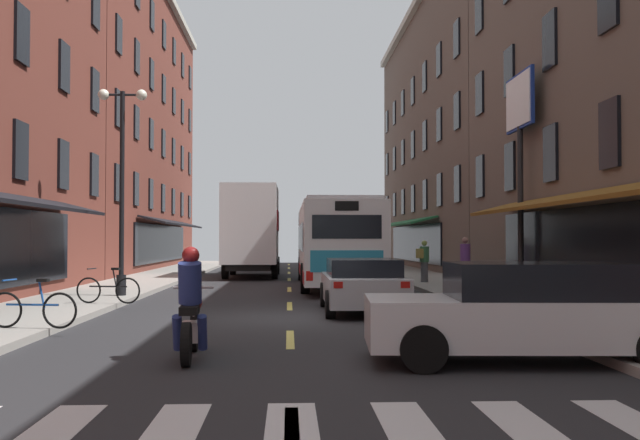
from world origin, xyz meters
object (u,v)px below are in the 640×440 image
(billboard_sign, at_px, (520,129))
(pedestrian_mid, at_px, (465,260))
(sedan_mid, at_px, (362,284))
(street_lamp_twin, at_px, (122,182))
(sedan_far, at_px, (260,258))
(transit_bus, at_px, (334,243))
(bicycle_mid, at_px, (108,289))
(sedan_near, at_px, (527,312))
(box_truck, at_px, (252,232))
(motorcycle_rider, at_px, (190,311))
(pedestrian_near, at_px, (424,260))
(bicycle_near, at_px, (33,308))

(billboard_sign, relative_size, pedestrian_mid, 3.92)
(sedan_mid, bearing_deg, pedestrian_mid, 60.96)
(billboard_sign, bearing_deg, street_lamp_twin, -177.75)
(billboard_sign, height_order, sedan_far, billboard_sign)
(transit_bus, distance_m, bicycle_mid, 10.93)
(billboard_sign, bearing_deg, sedan_near, -107.39)
(box_truck, distance_m, sedan_mid, 17.12)
(sedan_far, height_order, bicycle_mid, sedan_far)
(street_lamp_twin, bearing_deg, sedan_mid, -29.97)
(bicycle_mid, bearing_deg, motorcycle_rider, -68.56)
(pedestrian_near, distance_m, pedestrian_mid, 2.31)
(motorcycle_rider, bearing_deg, transit_bus, 79.28)
(transit_bus, distance_m, sedan_mid, 10.02)
(transit_bus, distance_m, sedan_far, 16.17)
(transit_bus, distance_m, pedestrian_mid, 4.96)
(bicycle_mid, bearing_deg, sedan_far, 83.24)
(bicycle_mid, relative_size, pedestrian_near, 1.06)
(sedan_near, height_order, bicycle_near, sedan_near)
(billboard_sign, relative_size, sedan_far, 1.51)
(box_truck, distance_m, sedan_far, 9.18)
(bicycle_mid, bearing_deg, transit_bus, 54.45)
(billboard_sign, bearing_deg, bicycle_near, -144.40)
(billboard_sign, distance_m, motorcycle_rider, 14.74)
(sedan_near, relative_size, sedan_mid, 1.07)
(sedan_far, distance_m, motorcycle_rider, 32.61)
(billboard_sign, relative_size, street_lamp_twin, 1.11)
(pedestrian_mid, bearing_deg, sedan_mid, -116.66)
(sedan_far, xyz_separation_m, motorcycle_rider, (0.22, -32.61, 0.04))
(sedan_far, bearing_deg, transit_bus, -77.83)
(billboard_sign, distance_m, bicycle_near, 15.20)
(bicycle_mid, bearing_deg, street_lamp_twin, 96.01)
(box_truck, xyz_separation_m, sedan_mid, (3.50, -16.70, -1.46))
(sedan_mid, distance_m, bicycle_mid, 6.48)
(motorcycle_rider, bearing_deg, pedestrian_near, 68.66)
(bicycle_mid, bearing_deg, pedestrian_near, 42.63)
(transit_bus, height_order, motorcycle_rider, transit_bus)
(motorcycle_rider, height_order, pedestrian_near, pedestrian_near)
(sedan_mid, bearing_deg, street_lamp_twin, 150.03)
(pedestrian_near, bearing_deg, pedestrian_mid, -4.23)
(bicycle_near, xyz_separation_m, street_lamp_twin, (-0.18, 7.95, 2.96))
(transit_bus, height_order, sedan_mid, transit_bus)
(sedan_far, xyz_separation_m, pedestrian_near, (6.85, -15.64, 0.31))
(box_truck, bearing_deg, sedan_mid, -78.17)
(sedan_near, height_order, bicycle_mid, sedan_near)
(box_truck, xyz_separation_m, bicycle_mid, (-2.88, -15.57, -1.64))
(bicycle_near, height_order, pedestrian_mid, pedestrian_mid)
(bicycle_mid, height_order, pedestrian_near, pedestrian_near)
(pedestrian_near, height_order, street_lamp_twin, street_lamp_twin)
(pedestrian_near, bearing_deg, bicycle_near, -67.46)
(pedestrian_mid, bearing_deg, street_lamp_twin, -156.78)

